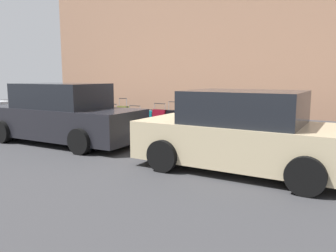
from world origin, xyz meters
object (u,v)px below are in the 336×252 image
object	(u,v)px
suitcase_olive_3	(221,123)
suitcase_silver_9	(135,120)
suitcase_black_6	(175,121)
fire_hydrant	(99,112)
suitcase_maroon_7	(160,120)
parked_car_beige_0	(243,133)
suitcase_teal_1	(250,129)
suitcase_teal_8	(148,120)
parked_car_charcoal_1	(62,115)
bollard_post	(84,111)
suitcase_olive_10	(123,116)
suitcase_silver_2	(235,127)
suitcase_red_5	(189,125)
suitcase_navy_4	(206,123)
suitcase_maroon_0	(268,131)
suitcase_navy_11	(113,118)

from	to	relation	value
suitcase_olive_3	suitcase_silver_9	world-z (taller)	suitcase_olive_3
suitcase_olive_3	suitcase_black_6	distance (m)	1.53
suitcase_olive_3	fire_hydrant	world-z (taller)	suitcase_olive_3
suitcase_maroon_7	suitcase_silver_9	world-z (taller)	suitcase_maroon_7
suitcase_maroon_7	parked_car_beige_0	xyz separation A→B (m)	(-3.66, 2.54, 0.27)
suitcase_maroon_7	fire_hydrant	bearing A→B (deg)	-0.36
suitcase_teal_1	suitcase_maroon_7	xyz separation A→B (m)	(3.00, -0.05, 0.05)
suitcase_teal_8	parked_car_charcoal_1	world-z (taller)	parked_car_charcoal_1
suitcase_teal_1	bollard_post	xyz separation A→B (m)	(6.27, 0.08, 0.15)
suitcase_olive_10	fire_hydrant	distance (m)	1.15
suitcase_silver_2	suitcase_maroon_7	bearing A→B (deg)	-1.01
suitcase_maroon_7	parked_car_beige_0	bearing A→B (deg)	145.23
suitcase_maroon_7	fire_hydrant	xyz separation A→B (m)	(2.65, -0.02, 0.10)
suitcase_maroon_7	suitcase_olive_10	size ratio (longest dim) A/B	0.89
suitcase_silver_2	parked_car_charcoal_1	xyz separation A→B (m)	(4.18, 2.50, 0.31)
suitcase_black_6	suitcase_silver_9	world-z (taller)	suitcase_black_6
suitcase_silver_2	suitcase_red_5	distance (m)	1.46
parked_car_charcoal_1	suitcase_olive_3	bearing A→B (deg)	-144.71
suitcase_teal_1	suitcase_black_6	world-z (taller)	suitcase_black_6
suitcase_silver_2	suitcase_olive_3	xyz separation A→B (m)	(0.48, -0.13, 0.04)
parked_car_charcoal_1	suitcase_navy_4	bearing A→B (deg)	-140.72
suitcase_maroon_0	suitcase_navy_11	world-z (taller)	suitcase_maroon_0
suitcase_navy_4	parked_car_charcoal_1	bearing A→B (deg)	39.28
suitcase_olive_3	suitcase_red_5	xyz separation A→B (m)	(0.98, 0.14, -0.11)
parked_car_charcoal_1	suitcase_black_6	bearing A→B (deg)	-130.45
suitcase_maroon_7	suitcase_teal_1	bearing A→B (deg)	179.06
suitcase_olive_3	parked_car_charcoal_1	xyz separation A→B (m)	(3.71, 2.62, 0.27)
suitcase_silver_9	parked_car_beige_0	xyz separation A→B (m)	(-4.66, 2.54, 0.34)
suitcase_maroon_7	fire_hydrant	world-z (taller)	suitcase_maroon_7
suitcase_red_5	parked_car_charcoal_1	world-z (taller)	parked_car_charcoal_1
suitcase_silver_2	suitcase_teal_8	xyz separation A→B (m)	(3.04, -0.10, -0.03)
suitcase_maroon_7	suitcase_teal_8	xyz separation A→B (m)	(0.50, -0.05, -0.04)
suitcase_teal_1	suitcase_silver_9	size ratio (longest dim) A/B	1.03
suitcase_olive_3	suitcase_maroon_7	size ratio (longest dim) A/B	1.07
suitcase_navy_4	suitcase_olive_10	xyz separation A→B (m)	(3.09, 0.12, 0.01)
suitcase_silver_2	suitcase_olive_10	bearing A→B (deg)	-0.29
suitcase_teal_1	parked_car_charcoal_1	size ratio (longest dim) A/B	0.16
suitcase_red_5	suitcase_teal_1	bearing A→B (deg)	-179.72
suitcase_maroon_7	suitcase_olive_10	distance (m)	1.50
suitcase_silver_2	parked_car_beige_0	distance (m)	2.75
suitcase_navy_11	fire_hydrant	bearing A→B (deg)	-3.31
suitcase_teal_8	fire_hydrant	bearing A→B (deg)	0.91
suitcase_olive_3	bollard_post	bearing A→B (deg)	2.32
suitcase_black_6	suitcase_olive_10	xyz separation A→B (m)	(2.05, 0.05, 0.02)
parked_car_beige_0	parked_car_charcoal_1	size ratio (longest dim) A/B	0.89
suitcase_black_6	suitcase_teal_8	bearing A→B (deg)	-1.62
parked_car_beige_0	suitcase_olive_10	bearing A→B (deg)	-26.00
bollard_post	parked_car_charcoal_1	world-z (taller)	parked_car_charcoal_1
suitcase_black_6	parked_car_beige_0	xyz separation A→B (m)	(-3.11, 2.56, 0.27)
suitcase_olive_3	suitcase_maroon_0	bearing A→B (deg)	175.83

